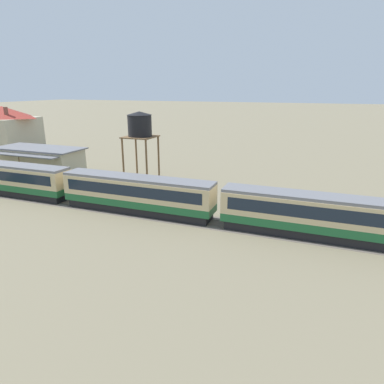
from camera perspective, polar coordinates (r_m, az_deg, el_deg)
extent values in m
cube|color=#1E6033|center=(33.74, 19.96, -5.09)|extent=(17.63, 2.85, 0.80)
cube|color=#D1B784|center=(33.24, 20.22, -2.75)|extent=(17.63, 2.85, 2.12)
cube|color=#192330|center=(33.21, 20.24, -2.58)|extent=(16.22, 2.89, 1.19)
cube|color=slate|center=(32.87, 20.43, -0.77)|extent=(17.63, 2.68, 0.30)
cube|color=black|center=(34.05, 19.82, -6.40)|extent=(16.92, 2.45, 0.88)
cylinder|color=black|center=(35.24, 29.38, -6.88)|extent=(0.90, 0.18, 0.90)
cylinder|color=black|center=(33.85, 9.89, -5.75)|extent=(0.90, 0.18, 0.90)
cylinder|color=black|center=(35.16, 10.36, -4.89)|extent=(0.90, 0.18, 0.90)
cube|color=#1E6033|center=(38.50, -9.07, -1.53)|extent=(17.63, 2.85, 0.80)
cube|color=#D1B784|center=(38.07, -9.17, 0.56)|extent=(17.63, 2.85, 2.12)
cube|color=#192330|center=(38.04, -9.18, 0.71)|extent=(16.22, 2.89, 1.19)
cube|color=slate|center=(37.75, -9.25, 2.32)|extent=(17.63, 2.68, 0.30)
cube|color=black|center=(38.78, -9.01, -2.70)|extent=(16.92, 2.45, 0.88)
cylinder|color=black|center=(35.74, -1.43, -4.24)|extent=(0.90, 0.18, 0.90)
cylinder|color=black|center=(36.98, -0.58, -3.49)|extent=(0.90, 0.18, 0.90)
cylinder|color=black|center=(41.34, -16.53, -1.98)|extent=(0.90, 0.18, 0.90)
cylinder|color=black|center=(42.42, -15.37, -1.40)|extent=(0.90, 0.18, 0.90)
cube|color=#1E6033|center=(50.32, -27.98, 1.07)|extent=(17.63, 2.85, 0.80)
cube|color=#D1B784|center=(49.99, -28.21, 2.68)|extent=(17.63, 2.85, 2.12)
cube|color=#192330|center=(49.97, -28.23, 2.80)|extent=(16.22, 2.89, 1.19)
cube|color=slate|center=(49.75, -28.40, 4.03)|extent=(17.63, 2.68, 0.30)
cube|color=black|center=(50.53, -27.85, 0.16)|extent=(16.92, 2.45, 0.88)
cylinder|color=black|center=(45.92, -23.67, -0.84)|extent=(0.90, 0.18, 0.90)
cylinder|color=black|center=(46.89, -22.46, -0.35)|extent=(0.90, 0.18, 0.90)
cube|color=#665B51|center=(37.71, -5.37, -3.88)|extent=(138.13, 3.60, 0.01)
cube|color=#4C4238|center=(37.10, -5.86, -4.22)|extent=(138.13, 0.12, 0.04)
cube|color=#4C4238|center=(38.30, -4.90, -3.50)|extent=(138.13, 0.12, 0.04)
cube|color=beige|center=(60.59, -23.89, 4.73)|extent=(13.48, 5.55, 4.03)
cube|color=slate|center=(60.23, -24.13, 6.69)|extent=(14.56, 5.99, 0.20)
cube|color=slate|center=(57.88, -26.53, 5.51)|extent=(12.94, 1.60, 0.16)
cylinder|color=brown|center=(57.83, -26.72, 3.59)|extent=(0.14, 0.14, 3.55)
cube|color=#BCB293|center=(83.04, -28.62, 8.28)|extent=(11.90, 9.67, 7.43)
pyramid|color=#9E2D23|center=(82.61, -29.10, 11.60)|extent=(12.85, 10.44, 2.30)
cube|color=brown|center=(78.83, -28.58, 11.59)|extent=(0.56, 0.56, 2.07)
cylinder|color=brown|center=(52.47, -5.58, 5.74)|extent=(0.28, 0.28, 6.43)
cylinder|color=brown|center=(54.28, -9.26, 5.98)|extent=(0.28, 0.28, 6.43)
cylinder|color=brown|center=(49.13, -7.58, 4.90)|extent=(0.28, 0.28, 6.43)
cylinder|color=brown|center=(51.05, -11.41, 5.17)|extent=(0.28, 0.28, 6.43)
cube|color=brown|center=(51.15, -8.62, 9.09)|extent=(4.36, 4.36, 0.16)
cylinder|color=black|center=(50.96, -8.70, 10.88)|extent=(3.45, 3.45, 3.06)
cone|color=black|center=(50.80, -8.79, 12.87)|extent=(3.63, 3.63, 0.50)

